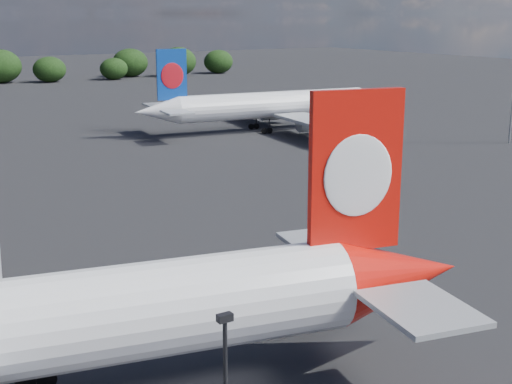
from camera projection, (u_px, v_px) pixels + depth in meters
qantas_airliner at (15, 332)px, 32.83m from camera, size 46.20×44.15×15.13m
china_southern_airliner at (264, 106)px, 116.69m from camera, size 41.87×39.90×13.66m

